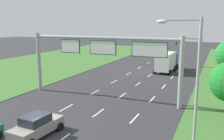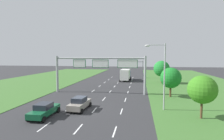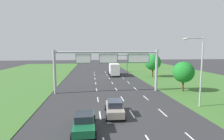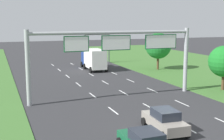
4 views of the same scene
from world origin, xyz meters
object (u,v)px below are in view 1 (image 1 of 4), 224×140
(sign_gantry, at_px, (104,54))
(traffic_light_mast, at_px, (190,46))
(street_lamp, at_px, (191,77))
(car_lead_silver, at_px, (37,126))
(box_truck, at_px, (167,61))

(sign_gantry, distance_m, traffic_light_mast, 25.31)
(sign_gantry, relative_size, street_lamp, 2.03)
(car_lead_silver, relative_size, street_lamp, 0.50)
(car_lead_silver, bearing_deg, street_lamp, 10.98)
(car_lead_silver, relative_size, box_truck, 0.57)
(box_truck, xyz_separation_m, sign_gantry, (-3.14, -18.09, 3.20))
(car_lead_silver, relative_size, traffic_light_mast, 0.76)
(traffic_light_mast, xyz_separation_m, street_lamp, (3.69, -33.48, 1.21))
(car_lead_silver, height_order, traffic_light_mast, traffic_light_mast)
(street_lamp, bearing_deg, sign_gantry, 137.74)
(traffic_light_mast, bearing_deg, box_truck, -115.16)
(traffic_light_mast, bearing_deg, car_lead_silver, -100.84)
(sign_gantry, relative_size, traffic_light_mast, 3.08)
(traffic_light_mast, bearing_deg, sign_gantry, -104.10)
(sign_gantry, bearing_deg, street_lamp, -42.26)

